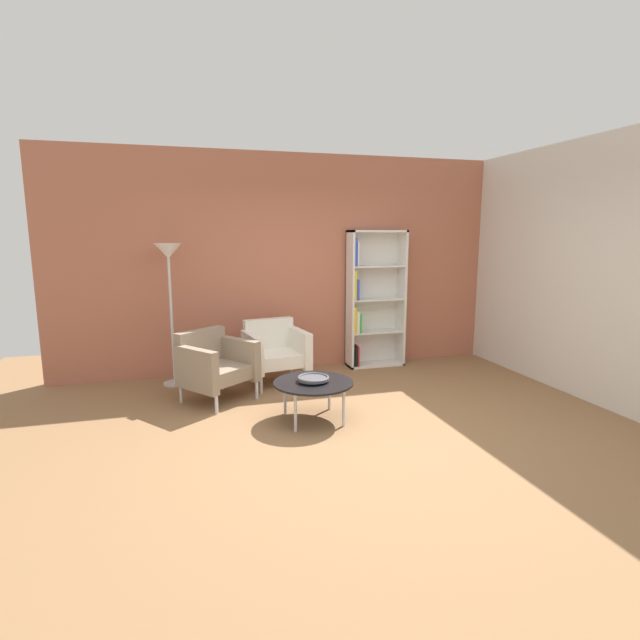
{
  "coord_description": "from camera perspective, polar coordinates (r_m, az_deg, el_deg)",
  "views": [
    {
      "loc": [
        -1.51,
        -4.07,
        1.85
      ],
      "look_at": [
        -0.12,
        0.84,
        0.95
      ],
      "focal_mm": 27.44,
      "sensor_mm": 36.0,
      "label": 1
    }
  ],
  "objects": [
    {
      "name": "bookshelf_tall",
      "position": [
        6.87,
        5.98,
        2.3
      ],
      "size": [
        0.8,
        0.3,
        1.9
      ],
      "color": "silver",
      "rests_on": "ground_plane"
    },
    {
      "name": "ground_plane",
      "position": [
        4.72,
        4.28,
        -13.12
      ],
      "size": [
        8.32,
        8.32,
        0.0
      ],
      "primitive_type": "plane",
      "color": "olive"
    },
    {
      "name": "coffee_table_low",
      "position": [
        4.91,
        -0.79,
        -7.53
      ],
      "size": [
        0.8,
        0.8,
        0.4
      ],
      "color": "black",
      "rests_on": "ground_plane"
    },
    {
      "name": "decorative_bowl",
      "position": [
        4.89,
        -0.79,
        -6.81
      ],
      "size": [
        0.32,
        0.32,
        0.05
      ],
      "color": "#4C4C51",
      "rests_on": "coffee_table_low"
    },
    {
      "name": "floor_lamp_torchiere",
      "position": [
        6.15,
        -17.2,
        5.83
      ],
      "size": [
        0.32,
        0.32,
        1.74
      ],
      "color": "silver",
      "rests_on": "ground_plane"
    },
    {
      "name": "plaster_right_partition",
      "position": [
        6.4,
        27.37,
        5.32
      ],
      "size": [
        0.12,
        5.2,
        2.9
      ],
      "primitive_type": "cube",
      "color": "silver",
      "rests_on": "ground_plane"
    },
    {
      "name": "armchair_corner_red",
      "position": [
        5.62,
        -12.21,
        -5.03
      ],
      "size": [
        0.95,
        0.94,
        0.78
      ],
      "rotation": [
        0.0,
        0.0,
        0.65
      ],
      "color": "gray",
      "rests_on": "ground_plane"
    },
    {
      "name": "armchair_spare_guest",
      "position": [
        6.15,
        -5.32,
        -3.53
      ],
      "size": [
        0.81,
        0.76,
        0.78
      ],
      "rotation": [
        0.0,
        0.0,
        0.16
      ],
      "color": "white",
      "rests_on": "ground_plane"
    },
    {
      "name": "brick_back_panel",
      "position": [
        6.71,
        -2.81,
        6.59
      ],
      "size": [
        6.4,
        0.12,
        2.9
      ],
      "primitive_type": "cube",
      "color": "#B2664C",
      "rests_on": "ground_plane"
    }
  ]
}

